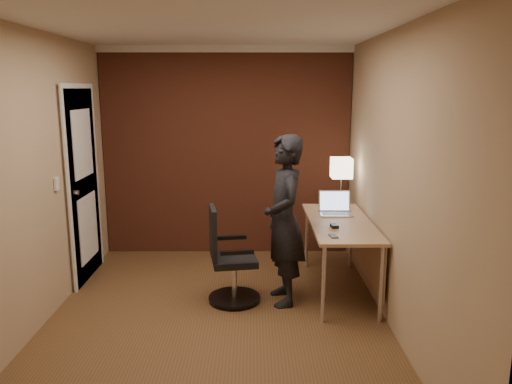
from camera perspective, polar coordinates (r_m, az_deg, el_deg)
room at (r=5.67m, az=-6.39°, el=5.18°), size 4.00×4.00×4.00m
desk at (r=5.03m, az=10.37°, el=-4.68°), size 0.60×1.50×0.73m
desk_lamp at (r=5.56m, az=9.73°, el=2.67°), size 0.22×0.22×0.54m
laptop at (r=5.25m, az=9.03°, el=-1.78°), size 0.33×0.26×0.23m
mouse at (r=4.74m, az=8.95°, el=-3.86°), size 0.07×0.11×0.03m
phone at (r=4.45m, az=8.84°, el=-5.00°), size 0.08×0.12×0.01m
office_chair at (r=4.77m, az=-3.21°, el=-7.93°), size 0.50×0.55×0.91m
person at (r=4.66m, az=3.24°, el=-3.27°), size 0.47×0.64×1.60m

